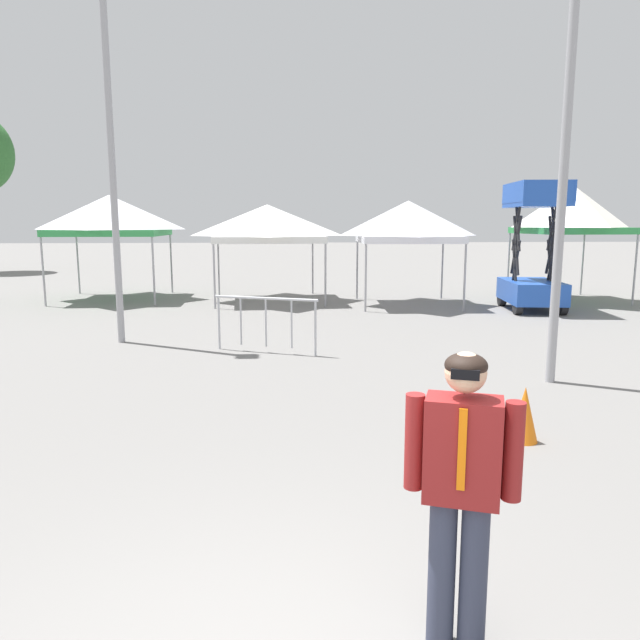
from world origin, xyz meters
The scene contains 10 objects.
canopy_tent_left_of_center centered at (-5.34, 16.90, 2.69)m, with size 3.40×3.40×3.33m.
canopy_tent_right_of_center centered at (-0.31, 16.18, 2.44)m, with size 3.59×3.59×3.02m.
canopy_tent_behind_center centered at (3.87, 14.89, 2.49)m, with size 3.04×3.04×3.10m.
canopy_tent_far_right centered at (9.17, 15.47, 2.86)m, with size 3.04×3.04×3.60m.
scissor_lift centered at (7.16, 13.53, 1.11)m, with size 1.67×2.46×3.56m.
person_foreground centered at (1.05, 0.42, 1.03)m, with size 0.62×0.37×1.78m.
light_pole_near_lift centered at (4.26, 6.07, 5.39)m, with size 0.36×0.36×9.62m.
light_pole_opposite_side centered at (-3.27, 9.71, 4.55)m, with size 0.36×0.36×7.98m.
crowd_barrier_near_person centered at (-0.23, 8.51, 0.75)m, with size 1.97×0.83×1.08m.
traffic_cone_lot_center centered at (2.80, 3.62, 0.32)m, with size 0.32×0.32×0.64m, color orange.
Camera 1 is at (0.03, -2.66, 2.48)m, focal length 33.19 mm.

